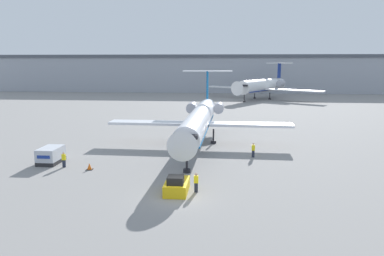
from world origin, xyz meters
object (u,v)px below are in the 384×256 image
worker_near_tug (196,182)px  traffic_cone_left (89,167)px  airplane_parked_far_left (261,86)px  pushback_tug (177,186)px  worker_on_apron (64,159)px  worker_by_wing (253,150)px  luggage_cart (51,155)px  airplane_main (199,119)px

worker_near_tug → traffic_cone_left: 13.67m
traffic_cone_left → airplane_parked_far_left: airplane_parked_far_left is taller
pushback_tug → worker_on_apron: 15.36m
pushback_tug → traffic_cone_left: 12.26m
worker_by_wing → worker_on_apron: 22.36m
pushback_tug → worker_near_tug: 1.78m
traffic_cone_left → luggage_cart: bearing=157.7°
traffic_cone_left → worker_near_tug: bearing=-26.5°
worker_by_wing → worker_on_apron: size_ratio=1.05×
luggage_cart → traffic_cone_left: 5.92m
pushback_tug → traffic_cone_left: (-10.49, 6.32, -0.29)m
luggage_cart → worker_near_tug: 19.54m
worker_by_wing → worker_on_apron: (-21.41, -6.44, -0.05)m
luggage_cart → worker_on_apron: luggage_cart is taller
airplane_main → airplane_parked_far_left: 69.48m
worker_near_tug → airplane_parked_far_left: airplane_parked_far_left is taller
airplane_main → worker_on_apron: airplane_main is taller
worker_by_wing → airplane_parked_far_left: airplane_parked_far_left is taller
worker_near_tug → traffic_cone_left: bearing=153.5°
luggage_cart → worker_by_wing: 24.18m
worker_on_apron → airplane_main: bearing=42.9°
airplane_main → luggage_cart: airplane_main is taller
worker_on_apron → worker_near_tug: bearing=-23.7°
airplane_main → luggage_cart: bearing=-144.8°
worker_on_apron → airplane_parked_far_left: bearing=70.5°
luggage_cart → worker_near_tug: (17.68, -8.32, 0.01)m
airplane_main → airplane_parked_far_left: airplane_parked_far_left is taller
airplane_main → worker_on_apron: bearing=-137.1°
airplane_main → worker_on_apron: (-14.22, -13.19, -2.74)m
airplane_main → worker_near_tug: size_ratio=18.81×
traffic_cone_left → worker_on_apron: bearing=168.1°
traffic_cone_left → airplane_parked_far_left: 85.80m
luggage_cart → traffic_cone_left: (5.45, -2.23, -0.59)m
worker_by_wing → airplane_parked_far_left: bearing=84.4°
airplane_main → worker_near_tug: 20.17m
traffic_cone_left → airplane_parked_far_left: bearing=72.6°
luggage_cart → worker_by_wing: luggage_cart is taller
airplane_main → worker_on_apron: size_ratio=19.45×
worker_by_wing → traffic_cone_left: size_ratio=2.51×
pushback_tug → worker_on_apron: size_ratio=2.14×
pushback_tug → luggage_cart: bearing=151.8°
luggage_cart → worker_on_apron: 2.76m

